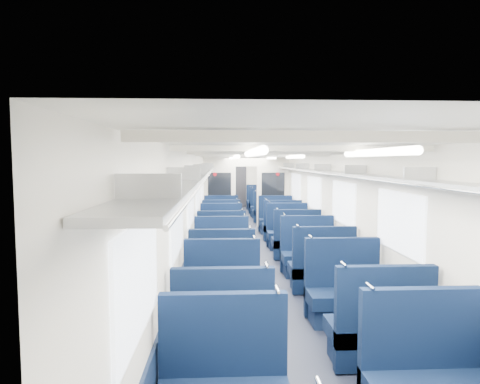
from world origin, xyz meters
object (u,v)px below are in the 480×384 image
Objects in this scene: seat_5 at (379,333)px; seat_27 at (258,202)px; seat_10 at (222,258)px; seat_13 at (296,243)px; seat_12 at (221,245)px; seat_23 at (264,208)px; seat_24 at (221,205)px; bulkhead at (246,190)px; seat_4 at (223,336)px; seat_8 at (222,275)px; seat_20 at (221,213)px; seat_17 at (282,228)px; seat_6 at (222,298)px; seat_22 at (221,209)px; seat_26 at (221,202)px; seat_16 at (221,227)px; seat_21 at (268,212)px; seat_15 at (288,234)px; seat_18 at (221,221)px; end_door at (238,186)px; seat_14 at (221,235)px; seat_19 at (276,221)px; seat_11 at (308,256)px; seat_9 at (322,271)px; seat_25 at (261,205)px; seat_7 at (344,296)px.

seat_5 is 13.61m from seat_27.
seat_10 is 2.10m from seat_13.
seat_12 and seat_27 have the same top height.
seat_24 is at bearing 144.12° from seat_23.
bulkhead is 9.16m from seat_4.
seat_12 is at bearing 90.00° from seat_8.
seat_12 is 1.00× the size of seat_20.
seat_5 is 1.00× the size of seat_17.
seat_20 is (0.00, 8.84, 0.00)m from seat_6.
seat_22 and seat_26 have the same top height.
bulkhead is at bearing 68.43° from seat_16.
seat_21 is at bearing 2.18° from seat_20.
seat_15 is 2.86m from seat_18.
seat_12 is at bearing 109.92° from seat_5.
seat_13 is at bearing -85.36° from end_door.
seat_20 is (0.00, 4.22, 0.00)m from seat_14.
seat_20 is at bearing 90.00° from seat_6.
seat_14 is at bearing -90.00° from seat_22.
seat_19 is (1.66, 5.71, 0.00)m from seat_8.
seat_8 is at bearing -90.00° from seat_20.
seat_8 and seat_24 have the same top height.
seat_11 is at bearing -70.43° from seat_18.
seat_9 is at bearing -52.21° from seat_12.
seat_25 is at bearing 90.00° from seat_15.
seat_19 is (1.66, 7.98, 0.00)m from seat_4.
seat_24 is (0.00, 1.26, 0.00)m from seat_22.
seat_9 is 9.01m from seat_22.
seat_20 is 3.59m from seat_26.
seat_23 is at bearing 1.90° from seat_22.
seat_5 is 12.66m from seat_24.
seat_8 is at bearing -106.21° from seat_19.
seat_20 is (0.00, 5.46, 0.00)m from seat_12.
seat_19 is 5.62m from seat_27.
seat_13 is at bearing -90.00° from seat_27.
seat_23 is at bearing -90.00° from seat_27.
seat_27 is (1.66, 1.06, 0.00)m from seat_24.
seat_16 and seat_17 have the same top height.
seat_23 is (1.66, 5.53, 0.00)m from seat_14.
seat_19 is at bearing 90.00° from seat_5.
seat_20 is (-1.66, 6.57, 0.00)m from seat_11.
seat_8 is 5.86m from seat_18.
seat_10 is at bearing 115.74° from seat_5.
seat_10 is (0.00, 1.17, 0.00)m from seat_8.
seat_8 is (-0.83, -12.68, -0.64)m from end_door.
seat_13 is at bearing -79.20° from bulkhead.
seat_13 is 7.99m from seat_24.
seat_7 is at bearing -90.00° from seat_23.
seat_7 and seat_22 have the same top height.
seat_8 is at bearing 147.08° from seat_7.
seat_8 is 1.67m from seat_9.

